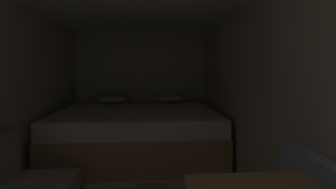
% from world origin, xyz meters
% --- Properties ---
extents(wall_back, '(2.60, 0.05, 2.06)m').
position_xyz_m(wall_back, '(0.00, 4.34, 1.03)').
color(wall_back, beige).
rests_on(wall_back, ground).
extents(wall_right, '(0.05, 4.84, 2.06)m').
position_xyz_m(wall_right, '(1.28, 1.90, 1.03)').
color(wall_right, beige).
rests_on(wall_right, ground).
extents(bed, '(2.38, 1.90, 0.86)m').
position_xyz_m(bed, '(0.00, 3.33, 0.36)').
color(bed, tan).
rests_on(bed, ground).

